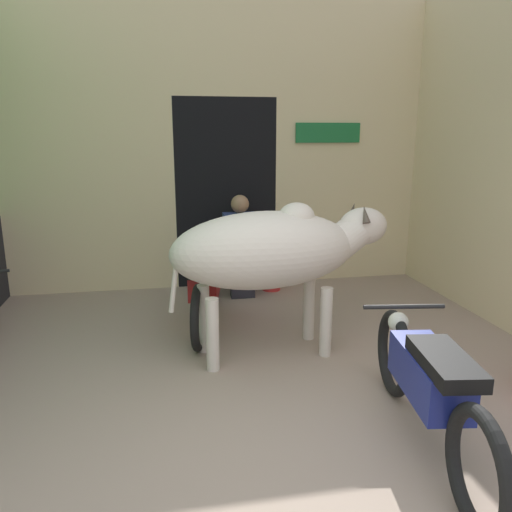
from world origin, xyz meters
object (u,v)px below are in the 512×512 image
(motorcycle_near, at_px, (428,383))
(motorcycle_far, at_px, (206,283))
(cow, at_px, (274,250))
(shopkeeper_seated, at_px, (241,243))
(plastic_stool, at_px, (271,272))

(motorcycle_near, distance_m, motorcycle_far, 2.70)
(cow, height_order, motorcycle_near, cow)
(motorcycle_far, relative_size, shopkeeper_seated, 1.64)
(motorcycle_far, xyz_separation_m, shopkeeper_seated, (0.50, 0.85, 0.23))
(cow, bearing_deg, plastic_stool, 77.98)
(cow, bearing_deg, motorcycle_near, -67.82)
(shopkeeper_seated, bearing_deg, motorcycle_near, -78.75)
(motorcycle_near, xyz_separation_m, shopkeeper_seated, (-0.66, 3.30, 0.21))
(motorcycle_near, bearing_deg, plastic_stool, 94.15)
(cow, height_order, plastic_stool, cow)
(motorcycle_far, bearing_deg, plastic_stool, 46.52)
(cow, bearing_deg, shopkeeper_seated, 90.57)
(motorcycle_near, relative_size, motorcycle_far, 0.99)
(shopkeeper_seated, bearing_deg, plastic_stool, 14.83)
(motorcycle_near, xyz_separation_m, motorcycle_far, (-1.16, 2.44, -0.01))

